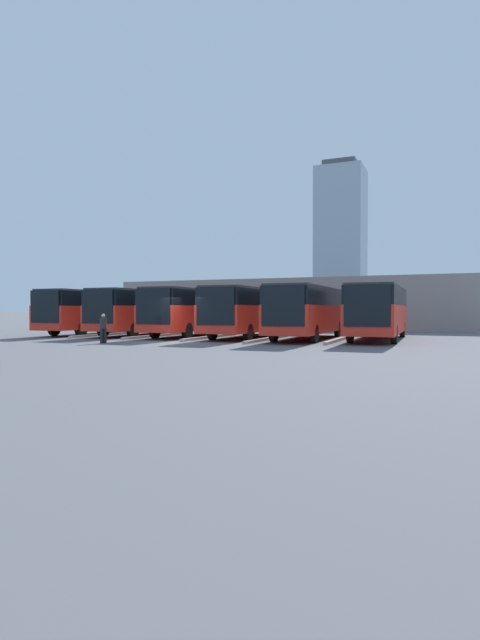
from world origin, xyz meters
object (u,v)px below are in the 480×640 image
object	(u,v)px
bus_0	(379,310)
bus_4	(146,310)
pedestrian	(103,327)
bus_1	(309,310)
bus_2	(250,310)
bus_3	(195,310)
bus_5	(99,310)

from	to	relation	value
bus_0	bus_4	size ratio (longest dim) A/B	1.00
pedestrian	bus_1	bearing A→B (deg)	-24.00
bus_2	bus_4	bearing A→B (deg)	-2.34
bus_3	bus_5	bearing A→B (deg)	-0.85
bus_4	bus_5	distance (m)	4.04
bus_2	bus_3	size ratio (longest dim) A/B	1.00
bus_4	bus_5	size ratio (longest dim) A/B	1.00
bus_2	bus_4	size ratio (longest dim) A/B	1.00
bus_0	bus_1	size ratio (longest dim) A/B	1.00
bus_1	bus_5	world-z (taller)	same
bus_1	pedestrian	bearing A→B (deg)	39.08
pedestrian	bus_4	bearing A→B (deg)	44.57
bus_1	bus_4	distance (m)	12.14
bus_3	bus_5	world-z (taller)	same
bus_0	bus_3	xyz separation A→B (m)	(12.12, 0.33, 0.00)
bus_1	bus_5	size ratio (longest dim) A/B	1.00
bus_3	bus_2	bearing A→B (deg)	177.81
bus_3	bus_5	xyz separation A→B (m)	(8.08, 0.05, 0.00)
bus_1	pedestrian	world-z (taller)	bus_1
bus_3	bus_0	bearing A→B (deg)	-179.66
bus_1	bus_3	distance (m)	8.10
bus_2	bus_0	bearing A→B (deg)	-178.39
bus_1	bus_5	distance (m)	16.17
bus_1	bus_5	xyz separation A→B (m)	(16.16, -0.55, 0.00)
bus_0	bus_4	world-z (taller)	same
bus_1	bus_2	world-z (taller)	same
bus_3	pedestrian	world-z (taller)	bus_3
bus_1	bus_2	size ratio (longest dim) A/B	1.00
bus_1	bus_3	size ratio (longest dim) A/B	1.00
bus_1	pedestrian	distance (m)	12.12
bus_3	bus_4	distance (m)	4.04
bus_5	pedestrian	bearing A→B (deg)	128.50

